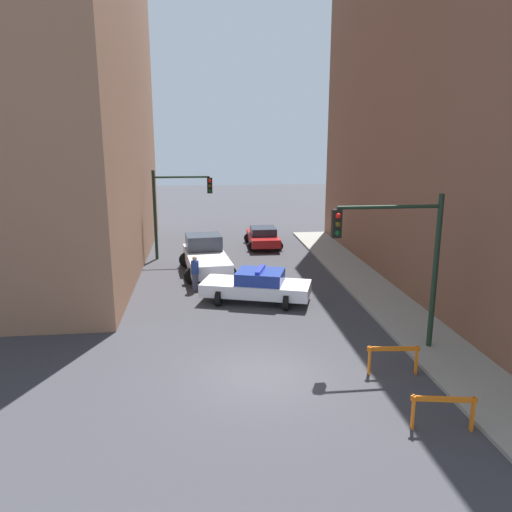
{
  "coord_description": "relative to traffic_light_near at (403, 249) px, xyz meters",
  "views": [
    {
      "loc": [
        -1.74,
        -13.83,
        7.12
      ],
      "look_at": [
        0.59,
        7.1,
        2.02
      ],
      "focal_mm": 35.0,
      "sensor_mm": 36.0,
      "label": 1
    }
  ],
  "objects": [
    {
      "name": "sidewalk_right",
      "position": [
        1.47,
        -1.28,
        -3.47
      ],
      "size": [
        2.4,
        44.0,
        0.12
      ],
      "color": "gray",
      "rests_on": "ground_plane"
    },
    {
      "name": "parked_car_near",
      "position": [
        -2.48,
        16.68,
        -2.86
      ],
      "size": [
        2.3,
        4.32,
        1.31
      ],
      "rotation": [
        0.0,
        0.0,
        -0.01
      ],
      "color": "maroon",
      "rests_on": "ground_plane"
    },
    {
      "name": "white_truck",
      "position": [
        -6.29,
        10.66,
        -2.62
      ],
      "size": [
        3.01,
        5.58,
        1.9
      ],
      "rotation": [
        0.0,
        0.0,
        0.11
      ],
      "color": "silver",
      "rests_on": "ground_plane"
    },
    {
      "name": "ground_plane",
      "position": [
        -4.73,
        -1.28,
        -3.53
      ],
      "size": [
        120.0,
        120.0,
        0.0
      ],
      "primitive_type": "plane",
      "color": "#38383D"
    },
    {
      "name": "pedestrian_crossing",
      "position": [
        -6.82,
        7.58,
        -2.67
      ],
      "size": [
        0.44,
        0.44,
        1.66
      ],
      "rotation": [
        0.0,
        0.0,
        3.39
      ],
      "color": "#474C66",
      "rests_on": "ground_plane"
    },
    {
      "name": "police_car",
      "position": [
        -4.12,
        5.65,
        -2.81
      ],
      "size": [
        5.04,
        3.2,
        1.52
      ],
      "rotation": [
        0.0,
        0.0,
        1.26
      ],
      "color": "white",
      "rests_on": "ground_plane"
    },
    {
      "name": "traffic_light_far",
      "position": [
        -8.03,
        14.01,
        -0.13
      ],
      "size": [
        3.44,
        0.35,
        5.2
      ],
      "color": "black",
      "rests_on": "ground_plane"
    },
    {
      "name": "barrier_front",
      "position": [
        -0.66,
        -4.65,
        -2.91
      ],
      "size": [
        1.58,
        0.42,
        0.9
      ],
      "rotation": [
        0.0,
        0.0,
        -0.18
      ],
      "color": "orange",
      "rests_on": "ground_plane"
    },
    {
      "name": "barrier_mid",
      "position": [
        -0.77,
        -1.64,
        -2.91
      ],
      "size": [
        1.6,
        0.31,
        0.9
      ],
      "rotation": [
        0.0,
        0.0,
        -0.1
      ],
      "color": "orange",
      "rests_on": "ground_plane"
    },
    {
      "name": "traffic_light_near",
      "position": [
        0.0,
        0.0,
        0.0
      ],
      "size": [
        3.64,
        0.35,
        5.2
      ],
      "color": "black",
      "rests_on": "sidewalk_right"
    }
  ]
}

